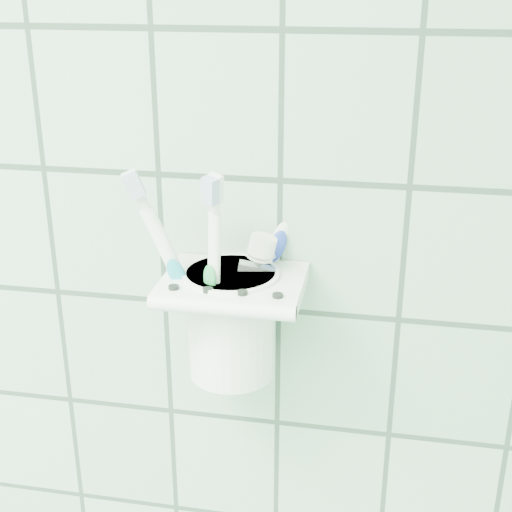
{
  "coord_description": "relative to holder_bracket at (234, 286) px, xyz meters",
  "views": [
    {
      "loc": [
        0.79,
        0.58,
        1.56
      ],
      "look_at": [
        0.69,
        1.1,
        1.35
      ],
      "focal_mm": 50.0,
      "sensor_mm": 36.0,
      "label": 1
    }
  ],
  "objects": [
    {
      "name": "holder_bracket",
      "position": [
        0.0,
        0.0,
        0.0
      ],
      "size": [
        0.13,
        0.1,
        0.04
      ],
      "color": "white",
      "rests_on": "wall_back"
    },
    {
      "name": "toothbrush_blue",
      "position": [
        -0.01,
        0.02,
        0.03
      ],
      "size": [
        0.08,
        0.05,
        0.22
      ],
      "rotation": [
        -0.18,
        0.36,
        0.09
      ],
      "color": "white",
      "rests_on": "cup"
    },
    {
      "name": "toothbrush_orange",
      "position": [
        -0.02,
        -0.01,
        0.02
      ],
      "size": [
        0.03,
        0.04,
        0.2
      ],
      "rotation": [
        0.09,
        0.13,
        -0.51
      ],
      "color": "white",
      "rests_on": "cup"
    },
    {
      "name": "toothpaste_tube",
      "position": [
        -0.0,
        0.01,
        -0.01
      ],
      "size": [
        0.06,
        0.03,
        0.14
      ],
      "rotation": [
        0.04,
        0.21,
        0.18
      ],
      "color": "silver",
      "rests_on": "cup"
    },
    {
      "name": "toothbrush_pink",
      "position": [
        -0.01,
        -0.0,
        0.02
      ],
      "size": [
        0.08,
        0.02,
        0.2
      ],
      "rotation": [
        -0.11,
        -0.38,
        0.37
      ],
      "color": "white",
      "rests_on": "cup"
    },
    {
      "name": "cup",
      "position": [
        -0.0,
        0.0,
        -0.04
      ],
      "size": [
        0.09,
        0.09,
        0.1
      ],
      "color": "white",
      "rests_on": "holder_bracket"
    }
  ]
}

